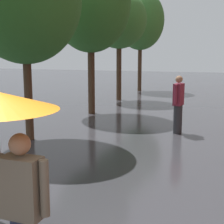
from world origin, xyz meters
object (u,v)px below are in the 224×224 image
object	(u,v)px
street_tree_4	(140,21)
street_tree_2	(91,3)
pedestrian_walking_midground	(178,104)
street_tree_3	(119,20)

from	to	relation	value
street_tree_4	street_tree_2	bearing A→B (deg)	-88.94
street_tree_2	pedestrian_walking_midground	size ratio (longest dim) A/B	3.54
street_tree_2	pedestrian_walking_midground	distance (m)	5.49
street_tree_3	street_tree_4	distance (m)	4.40
street_tree_3	street_tree_4	bearing A→B (deg)	90.40
street_tree_2	street_tree_3	world-z (taller)	street_tree_2
street_tree_3	pedestrian_walking_midground	distance (m)	7.94
street_tree_3	street_tree_2	bearing A→B (deg)	-88.20
pedestrian_walking_midground	street_tree_4	bearing A→B (deg)	109.93
street_tree_2	street_tree_4	bearing A→B (deg)	91.06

